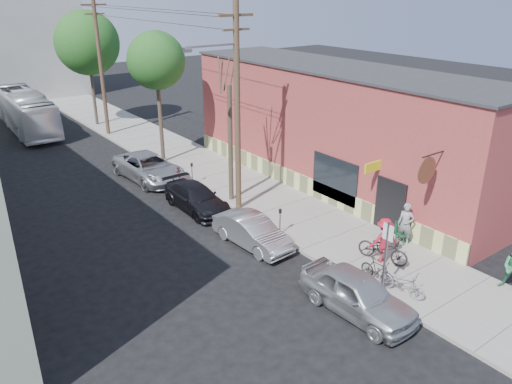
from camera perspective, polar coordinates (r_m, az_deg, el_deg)
ground at (r=20.33m, az=0.77°, el=-8.66°), size 120.00×120.00×0.00m
sidewalk at (r=30.73m, az=-5.51°, el=2.48°), size 4.50×58.00×0.15m
cafe_building at (r=28.11m, az=9.19°, el=7.30°), size 6.60×20.20×6.61m
sign_post at (r=18.38m, az=14.65°, el=-6.50°), size 0.07×0.45×2.80m
parking_meter_near at (r=22.25m, az=2.78°, el=-2.93°), size 0.14×0.14×1.24m
parking_meter_far at (r=28.19m, az=-7.33°, el=2.50°), size 0.14×0.14×1.24m
utility_pole_near at (r=23.55m, az=-2.28°, el=9.92°), size 3.57×0.28×10.00m
utility_pole_far at (r=38.82m, az=-17.35°, el=13.81°), size 1.80×0.28×10.00m
tree_bare at (r=25.28m, az=-2.95°, el=5.47°), size 0.24×0.24×5.98m
tree_leafy_mid at (r=31.17m, az=-11.35°, el=14.48°), size 3.46×3.46×8.03m
tree_leafy_far at (r=41.87m, az=-18.72°, el=15.82°), size 4.87×4.87×8.80m
patio_chair_a at (r=22.82m, az=16.43°, el=-4.31°), size 0.65×0.65×0.88m
patio_chair_b at (r=22.58m, az=16.47°, el=-4.60°), size 0.63×0.63×0.88m
patron_grey at (r=22.33m, az=16.72°, el=-3.52°), size 0.67×0.80×1.88m
cyclist at (r=20.71m, az=14.42°, el=-5.36°), size 1.40×1.14×1.89m
cyclist_bike at (r=20.89m, az=14.31°, el=-6.30°), size 1.32×2.23×1.11m
parked_bike_a at (r=19.52m, az=13.75°, el=-8.72°), size 0.52×1.56×0.93m
parked_bike_b at (r=19.03m, az=16.31°, el=-9.85°), size 0.97×1.89×0.94m
car_0 at (r=17.80m, az=11.50°, el=-11.31°), size 1.95×4.47×1.50m
car_1 at (r=21.68m, az=-0.44°, el=-4.55°), size 1.69×4.13×1.33m
car_2 at (r=25.30m, az=-6.84°, el=-0.68°), size 1.82×4.44×1.28m
car_3 at (r=29.77m, az=-12.15°, el=2.77°), size 2.80×5.51×1.49m
bus at (r=43.02m, az=-24.76°, el=8.35°), size 3.04×11.11×3.07m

